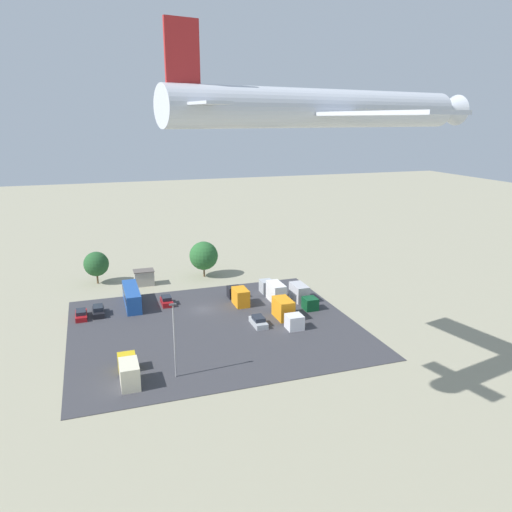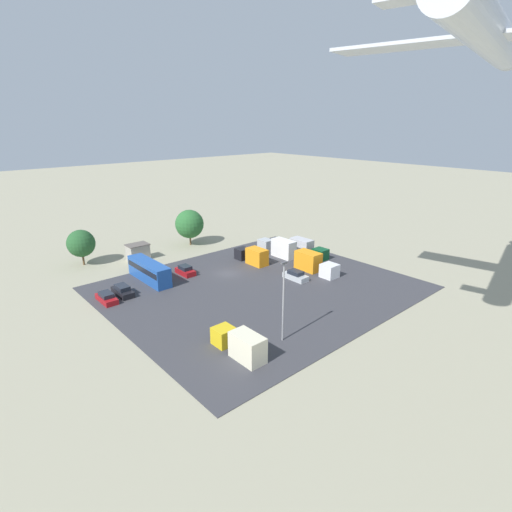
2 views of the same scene
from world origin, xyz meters
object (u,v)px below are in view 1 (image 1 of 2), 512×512
at_px(parked_truck_2, 302,295).
at_px(parked_truck_3, 129,371).
at_px(bus, 132,296).
at_px(parked_car_1, 258,322).
at_px(parked_truck_1, 273,291).
at_px(parked_car_2, 81,315).
at_px(parked_car_3, 98,311).
at_px(shed_building, 144,278).
at_px(parked_truck_4, 239,296).
at_px(parked_car_0, 167,301).
at_px(airplane, 334,109).
at_px(parked_truck_0, 286,312).

xyz_separation_m(parked_truck_2, parked_truck_3, (32.88, 19.21, 0.02)).
bearing_deg(bus, parked_car_1, 139.80).
distance_m(parked_car_1, parked_truck_2, 13.36).
distance_m(bus, parked_truck_2, 31.25).
height_order(parked_truck_1, parked_truck_3, parked_truck_1).
distance_m(bus, parked_car_1, 24.83).
bearing_deg(parked_car_2, parked_car_3, 14.04).
relative_size(shed_building, parked_truck_1, 0.45).
xyz_separation_m(shed_building, parked_truck_2, (-26.57, 20.08, -0.09)).
bearing_deg(shed_building, parked_car_2, 50.50).
relative_size(shed_building, parked_truck_4, 0.55).
bearing_deg(parked_car_3, parked_car_2, 14.04).
bearing_deg(parked_truck_4, parked_truck_1, 0.29).
height_order(bus, parked_truck_1, parked_truck_1).
height_order(parked_car_1, parked_car_3, parked_car_3).
relative_size(parked_car_0, airplane, 0.11).
bearing_deg(parked_truck_3, shed_building, 80.87).
bearing_deg(parked_car_2, airplane, -54.08).
xyz_separation_m(parked_truck_3, parked_truck_4, (-21.74, -22.92, -0.02)).
distance_m(shed_building, airplane, 63.45).
distance_m(bus, parked_truck_3, 27.96).
bearing_deg(parked_truck_2, parked_car_3, -9.30).
distance_m(bus, parked_truck_0, 28.68).
distance_m(bus, parked_car_2, 9.51).
distance_m(shed_building, bus, 11.99).
bearing_deg(parked_truck_1, airplane, -101.43).
relative_size(bus, parked_car_3, 2.30).
height_order(bus, parked_car_1, bus).
bearing_deg(parked_truck_2, bus, -15.98).
relative_size(parked_car_3, parked_truck_1, 0.51).
bearing_deg(parked_car_2, bus, 21.18).
height_order(parked_car_2, parked_truck_2, parked_truck_2).
xyz_separation_m(bus, parked_truck_2, (-30.04, 8.60, -0.39)).
relative_size(parked_truck_3, airplane, 0.21).
relative_size(bus, parked_truck_3, 1.39).
xyz_separation_m(shed_building, parked_truck_3, (6.32, 39.29, -0.07)).
bearing_deg(parked_truck_1, bus, 169.31).
bearing_deg(bus, parked_truck_2, 164.02).
xyz_separation_m(parked_car_3, parked_truck_0, (-29.99, 12.98, 0.87)).
bearing_deg(shed_building, parked_truck_0, 127.11).
bearing_deg(shed_building, parked_truck_1, 143.74).
bearing_deg(parked_truck_0, parked_truck_4, -64.58).
distance_m(parked_truck_0, parked_truck_2, 9.29).
height_order(parked_truck_2, parked_truck_4, parked_truck_2).
bearing_deg(bus, parked_truck_1, 169.31).
bearing_deg(parked_truck_4, parked_truck_0, -64.58).
distance_m(parked_car_3, airplane, 56.26).
xyz_separation_m(parked_truck_2, airplane, (11.61, 32.40, 32.47)).
distance_m(parked_car_2, parked_truck_3, 25.13).
bearing_deg(parked_truck_1, parked_car_1, -121.34).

